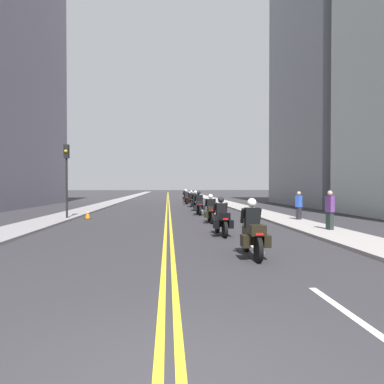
# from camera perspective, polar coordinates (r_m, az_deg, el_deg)

# --- Properties ---
(ground_plane) EXTENTS (264.00, 264.00, 0.00)m
(ground_plane) POSITION_cam_1_polar(r_m,az_deg,el_deg) (51.46, -3.94, -1.28)
(ground_plane) COLOR #2D2B2F
(sidewalk_left) EXTENTS (2.18, 144.00, 0.12)m
(sidewalk_left) POSITION_cam_1_polar(r_m,az_deg,el_deg) (51.89, -11.37, -1.21)
(sidewalk_left) COLOR gray
(sidewalk_left) RESTS_ON ground
(sidewalk_right) EXTENTS (2.18, 144.00, 0.12)m
(sidewalk_right) POSITION_cam_1_polar(r_m,az_deg,el_deg) (51.89, 3.48, -1.19)
(sidewalk_right) COLOR #9B9491
(sidewalk_right) RESTS_ON ground
(centreline_yellow_inner) EXTENTS (0.12, 132.00, 0.01)m
(centreline_yellow_inner) POSITION_cam_1_polar(r_m,az_deg,el_deg) (51.46, -4.08, -1.28)
(centreline_yellow_inner) COLOR yellow
(centreline_yellow_inner) RESTS_ON ground
(centreline_yellow_outer) EXTENTS (0.12, 132.00, 0.01)m
(centreline_yellow_outer) POSITION_cam_1_polar(r_m,az_deg,el_deg) (51.46, -3.81, -1.28)
(centreline_yellow_outer) COLOR yellow
(centreline_yellow_outer) RESTS_ON ground
(lane_dashes_white) EXTENTS (0.14, 56.40, 0.01)m
(lane_dashes_white) POSITION_cam_1_polar(r_m,az_deg,el_deg) (32.60, 1.01, -2.56)
(lane_dashes_white) COLOR silver
(lane_dashes_white) RESTS_ON ground
(building_right_1) EXTENTS (9.62, 15.32, 27.28)m
(building_right_1) POSITION_cam_1_polar(r_m,az_deg,el_deg) (41.48, 22.31, 17.18)
(building_right_1) COLOR gray
(building_right_1) RESTS_ON ground
(motorcycle_0) EXTENTS (0.77, 2.23, 1.66)m
(motorcycle_0) POSITION_cam_1_polar(r_m,az_deg,el_deg) (9.98, 9.87, -6.67)
(motorcycle_0) COLOR black
(motorcycle_0) RESTS_ON ground
(motorcycle_1) EXTENTS (0.78, 2.28, 1.58)m
(motorcycle_1) POSITION_cam_1_polar(r_m,az_deg,el_deg) (14.20, 4.83, -4.51)
(motorcycle_1) COLOR black
(motorcycle_1) RESTS_ON ground
(motorcycle_2) EXTENTS (0.76, 2.06, 1.57)m
(motorcycle_2) POSITION_cam_1_polar(r_m,az_deg,el_deg) (19.06, 3.10, -3.13)
(motorcycle_2) COLOR black
(motorcycle_2) RESTS_ON ground
(motorcycle_3) EXTENTS (0.77, 2.30, 1.67)m
(motorcycle_3) POSITION_cam_1_polar(r_m,az_deg,el_deg) (24.40, 1.15, -2.19)
(motorcycle_3) COLOR black
(motorcycle_3) RESTS_ON ground
(motorcycle_4) EXTENTS (0.78, 2.06, 1.64)m
(motorcycle_4) POSITION_cam_1_polar(r_m,az_deg,el_deg) (28.62, 0.59, -1.75)
(motorcycle_4) COLOR black
(motorcycle_4) RESTS_ON ground
(motorcycle_5) EXTENTS (0.78, 2.10, 1.60)m
(motorcycle_5) POSITION_cam_1_polar(r_m,az_deg,el_deg) (33.86, -0.11, -1.34)
(motorcycle_5) COLOR black
(motorcycle_5) RESTS_ON ground
(motorcycle_6) EXTENTS (0.76, 2.11, 1.61)m
(motorcycle_6) POSITION_cam_1_polar(r_m,az_deg,el_deg) (38.69, -0.90, -1.03)
(motorcycle_6) COLOR black
(motorcycle_6) RESTS_ON ground
(motorcycle_7) EXTENTS (0.78, 2.30, 1.65)m
(motorcycle_7) POSITION_cam_1_polar(r_m,az_deg,el_deg) (43.52, -1.09, -0.81)
(motorcycle_7) COLOR black
(motorcycle_7) RESTS_ON ground
(traffic_cone_0) EXTENTS (0.38, 0.38, 0.65)m
(traffic_cone_0) POSITION_cam_1_polar(r_m,az_deg,el_deg) (22.33, -16.66, -3.39)
(traffic_cone_0) COLOR black
(traffic_cone_0) RESTS_ON ground
(traffic_light_near) EXTENTS (0.28, 0.38, 4.46)m
(traffic_light_near) POSITION_cam_1_polar(r_m,az_deg,el_deg) (22.02, -19.80, 3.75)
(traffic_light_near) COLOR black
(traffic_light_near) RESTS_ON ground
(pedestrian_0) EXTENTS (0.31, 0.40, 1.81)m
(pedestrian_0) POSITION_cam_1_polar(r_m,az_deg,el_deg) (16.21, 21.59, -2.87)
(pedestrian_0) COLOR #222D2B
(pedestrian_0) RESTS_ON ground
(pedestrian_1) EXTENTS (0.42, 0.39, 1.70)m
(pedestrian_1) POSITION_cam_1_polar(r_m,az_deg,el_deg) (20.62, 17.04, -2.20)
(pedestrian_1) COLOR #28262E
(pedestrian_1) RESTS_ON ground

